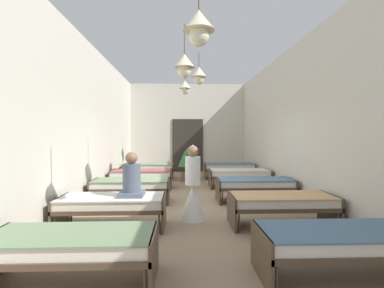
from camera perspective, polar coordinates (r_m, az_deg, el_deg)
ground_plane at (r=7.20m, az=0.27°, el=-12.03°), size 5.80×12.35×0.10m
room_shell at (r=8.17m, az=-0.10°, el=4.19°), size 5.60×11.95×4.00m
bed_left_row_0 at (r=3.64m, az=-23.28°, el=-18.24°), size 1.90×0.84×0.57m
bed_right_row_0 at (r=3.89m, az=27.75°, el=-16.94°), size 1.90×0.84×0.57m
bed_left_row_1 at (r=5.38m, az=-15.86°, el=-11.55°), size 1.90×0.84×0.57m
bed_right_row_1 at (r=5.56m, az=17.71°, el=-11.13°), size 1.90×0.84×0.57m
bed_left_row_2 at (r=7.20m, az=-12.27°, el=-8.10°), size 1.90×0.84×0.57m
bed_right_row_2 at (r=7.33m, az=12.58°, el=-7.92°), size 1.90×0.84×0.57m
bed_left_row_3 at (r=9.06m, az=-10.18°, el=-6.05°), size 1.90×0.84×0.57m
bed_right_row_3 at (r=9.16m, az=9.51°, el=-5.95°), size 1.90×0.84×0.57m
bed_left_row_4 at (r=10.93m, az=-8.81°, el=-4.69°), size 1.90×0.84×0.57m
bed_right_row_4 at (r=11.01m, az=7.49°, el=-4.63°), size 1.90×0.84×0.57m
nurse_near_aisle at (r=5.63m, az=0.15°, el=-9.93°), size 0.52×0.52×1.49m
patient_seated_primary at (r=5.22m, az=-12.14°, el=-7.11°), size 0.44×0.44×0.80m
potted_plant at (r=10.24m, az=-1.19°, el=-3.40°), size 0.59×0.59×1.20m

